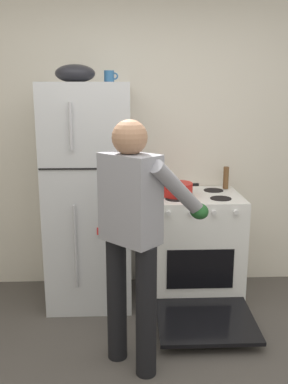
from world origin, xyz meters
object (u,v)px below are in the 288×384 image
at_px(refrigerator, 89,196).
at_px(coffee_mug, 109,77).
at_px(stove_range, 194,248).
at_px(red_pot, 177,189).
at_px(pepper_mill, 226,178).
at_px(person_cook, 135,224).
at_px(mixing_bowl, 75,73).

distance_m(refrigerator, coffee_mug, 0.98).
distance_m(stove_range, red_pot, 0.55).
height_order(red_pot, pepper_mill, pepper_mill).
relative_size(refrigerator, person_cook, 1.14).
distance_m(red_pot, pepper_mill, 0.53).
xyz_separation_m(refrigerator, mixing_bowl, (-0.08, 0.00, 0.98)).
relative_size(red_pot, mixing_bowl, 1.13).
bearing_deg(person_cook, pepper_mill, 53.83).
bearing_deg(red_pot, person_cook, -112.64).
bearing_deg(red_pot, mixing_bowl, 176.45).
xyz_separation_m(person_cook, red_pot, (0.37, 0.88, 0.01)).
distance_m(red_pot, coffee_mug, 1.05).
distance_m(pepper_mill, mixing_bowl, 1.55).
relative_size(refrigerator, stove_range, 1.49).
height_order(refrigerator, mixing_bowl, mixing_bowl).
bearing_deg(person_cook, mixing_bowl, 115.14).
bearing_deg(pepper_mill, coffee_mug, -171.50).
bearing_deg(mixing_bowl, refrigerator, -0.21).
bearing_deg(mixing_bowl, person_cook, -64.86).
bearing_deg(refrigerator, stove_range, -1.14).
height_order(red_pot, mixing_bowl, mixing_bowl).
xyz_separation_m(stove_range, mixing_bowl, (-0.97, 0.02, 1.44)).
height_order(person_cook, coffee_mug, coffee_mug).
bearing_deg(pepper_mill, stove_range, -144.00).
xyz_separation_m(coffee_mug, pepper_mill, (1.00, 0.15, -0.85)).
bearing_deg(person_cook, coffee_mug, 100.11).
xyz_separation_m(red_pot, mixing_bowl, (-0.81, 0.05, 0.92)).
relative_size(refrigerator, pepper_mill, 9.38).
bearing_deg(mixing_bowl, coffee_mug, 10.78).
xyz_separation_m(person_cook, coffee_mug, (-0.18, 0.98, 0.91)).
height_order(refrigerator, red_pot, refrigerator).
relative_size(stove_range, mixing_bowl, 3.95).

